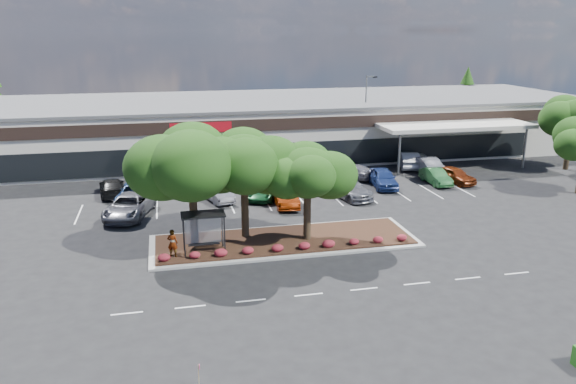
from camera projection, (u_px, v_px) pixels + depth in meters
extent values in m
plane|color=black|center=(330.00, 262.00, 34.91)|extent=(160.00, 160.00, 0.00)
cube|color=beige|center=(247.00, 127.00, 65.95)|extent=(80.00, 20.00, 6.00)
cube|color=#515154|center=(246.00, 100.00, 65.09)|extent=(80.40, 20.40, 0.30)
cube|color=black|center=(261.00, 125.00, 56.03)|extent=(80.00, 0.25, 1.20)
cube|color=black|center=(262.00, 156.00, 56.92)|extent=(60.00, 0.18, 2.60)
cube|color=#A30B16|center=(201.00, 127.00, 54.70)|extent=(6.00, 0.12, 1.00)
cube|color=beige|center=(456.00, 126.00, 58.07)|extent=(16.00, 5.00, 0.40)
cylinder|color=slate|center=(399.00, 155.00, 55.35)|extent=(0.24, 0.24, 4.20)
cylinder|color=slate|center=(525.00, 148.00, 58.31)|extent=(0.24, 0.24, 4.20)
cube|color=#9D9D98|center=(284.00, 241.00, 38.22)|extent=(18.00, 6.00, 0.15)
cube|color=#3B2017|center=(284.00, 240.00, 38.19)|extent=(17.20, 5.20, 0.12)
cube|color=silver|center=(127.00, 313.00, 28.63)|extent=(1.60, 0.12, 0.01)
cube|color=silver|center=(190.00, 307.00, 29.30)|extent=(1.60, 0.12, 0.01)
cube|color=silver|center=(251.00, 301.00, 29.98)|extent=(1.60, 0.12, 0.01)
cube|color=silver|center=(309.00, 295.00, 30.66)|extent=(1.60, 0.12, 0.01)
cube|color=silver|center=(364.00, 289.00, 31.33)|extent=(1.60, 0.12, 0.01)
cube|color=silver|center=(417.00, 283.00, 32.01)|extent=(1.60, 0.12, 0.01)
cube|color=silver|center=(468.00, 278.00, 32.68)|extent=(1.60, 0.12, 0.01)
cube|color=silver|center=(517.00, 273.00, 33.36)|extent=(1.60, 0.12, 0.01)
cube|color=silver|center=(79.00, 214.00, 44.08)|extent=(0.12, 5.00, 0.01)
cube|color=silver|center=(118.00, 212.00, 44.71)|extent=(0.12, 5.00, 0.01)
cube|color=silver|center=(157.00, 209.00, 45.35)|extent=(0.12, 5.00, 0.01)
cube|color=silver|center=(194.00, 207.00, 45.98)|extent=(0.12, 5.00, 0.01)
cube|color=silver|center=(231.00, 204.00, 46.62)|extent=(0.12, 5.00, 0.01)
cube|color=silver|center=(266.00, 202.00, 47.25)|extent=(0.12, 5.00, 0.01)
cube|color=silver|center=(301.00, 200.00, 47.88)|extent=(0.12, 5.00, 0.01)
cube|color=silver|center=(334.00, 197.00, 48.52)|extent=(0.12, 5.00, 0.01)
cube|color=silver|center=(367.00, 195.00, 49.15)|extent=(0.12, 5.00, 0.01)
cube|color=silver|center=(399.00, 193.00, 49.78)|extent=(0.12, 5.00, 0.01)
cube|color=silver|center=(430.00, 191.00, 50.42)|extent=(0.12, 5.00, 0.01)
cube|color=silver|center=(460.00, 189.00, 51.05)|extent=(0.12, 5.00, 0.01)
cylinder|color=black|center=(183.00, 232.00, 35.88)|extent=(0.08, 0.08, 2.50)
cylinder|color=black|center=(222.00, 229.00, 36.41)|extent=(0.08, 0.08, 2.50)
cylinder|color=black|center=(184.00, 239.00, 34.66)|extent=(0.08, 0.08, 2.50)
cylinder|color=black|center=(225.00, 236.00, 35.19)|extent=(0.08, 0.08, 2.50)
cube|color=black|center=(203.00, 214.00, 35.18)|extent=(2.75, 1.55, 0.10)
cube|color=silver|center=(203.00, 228.00, 36.11)|extent=(2.30, 0.03, 2.00)
cube|color=black|center=(204.00, 244.00, 35.99)|extent=(2.00, 0.35, 0.06)
cone|color=#163811|center=(466.00, 97.00, 82.09)|extent=(3.96, 3.96, 9.00)
imported|color=#594C47|center=(173.00, 243.00, 34.93)|extent=(0.76, 0.62, 1.80)
cube|color=#9D9D98|center=(364.00, 156.00, 63.74)|extent=(0.50, 0.50, 0.40)
cylinder|color=slate|center=(365.00, 115.00, 62.46)|extent=(0.14, 0.14, 8.79)
cube|color=slate|center=(371.00, 77.00, 61.35)|extent=(0.92, 0.30, 0.14)
cube|color=black|center=(375.00, 77.00, 61.43)|extent=(0.47, 0.34, 0.18)
cube|color=tan|center=(199.00, 376.00, 22.58)|extent=(0.03, 0.03, 1.03)
cube|color=#FA4183|center=(199.00, 367.00, 22.47)|extent=(0.02, 0.14, 0.18)
imported|color=navy|center=(135.00, 193.00, 46.88)|extent=(3.41, 6.02, 1.59)
imported|color=#56575E|center=(129.00, 206.00, 43.32)|extent=(4.38, 6.71, 1.72)
imported|color=slate|center=(217.00, 192.00, 47.43)|extent=(2.80, 4.76, 1.48)
imported|color=#154E25|center=(264.00, 191.00, 48.11)|extent=(4.01, 5.32, 1.34)
imported|color=#641B02|center=(285.00, 195.00, 46.20)|extent=(2.20, 5.22, 1.68)
imported|color=slate|center=(348.00, 188.00, 48.44)|extent=(3.69, 6.04, 1.63)
imported|color=navy|center=(383.00, 178.00, 51.52)|extent=(2.68, 5.23, 1.70)
imported|color=#62230C|center=(454.00, 175.00, 52.92)|extent=(3.10, 4.84, 1.53)
imported|color=#1C4A23|center=(436.00, 176.00, 52.60)|extent=(1.55, 4.36, 1.43)
imported|color=black|center=(112.00, 187.00, 48.98)|extent=(2.63, 5.29, 1.48)
imported|color=#763105|center=(219.00, 181.00, 50.92)|extent=(2.67, 4.53, 1.41)
imported|color=navy|center=(221.00, 171.00, 54.67)|extent=(2.27, 4.63, 1.52)
imported|color=#6C310D|center=(305.00, 179.00, 51.86)|extent=(2.87, 4.32, 1.37)
imported|color=silver|center=(277.00, 170.00, 55.13)|extent=(2.55, 5.39, 1.49)
imported|color=slate|center=(355.00, 171.00, 54.73)|extent=(3.45, 4.95, 1.33)
imported|color=#A0A2AB|center=(408.00, 160.00, 58.78)|extent=(3.11, 5.50, 1.71)
imported|color=#58585F|center=(425.00, 164.00, 56.86)|extent=(1.93, 5.11, 1.67)
imported|color=#9FA2AB|center=(419.00, 160.00, 59.10)|extent=(2.92, 4.91, 1.57)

